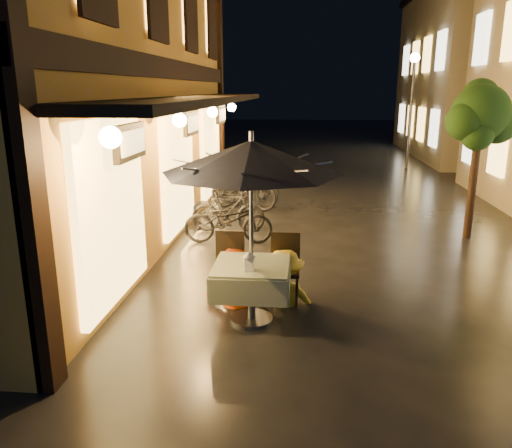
# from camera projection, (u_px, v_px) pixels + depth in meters

# --- Properties ---
(ground) EXTENTS (90.00, 90.00, 0.00)m
(ground) POSITION_uv_depth(u_px,v_px,m) (378.00, 338.00, 6.10)
(ground) COLOR black
(ground) RESTS_ON ground
(west_building) EXTENTS (5.90, 11.40, 7.40)m
(west_building) POSITION_uv_depth(u_px,v_px,m) (56.00, 47.00, 9.50)
(west_building) COLOR gold
(west_building) RESTS_ON ground
(east_building_far) EXTENTS (7.30, 10.30, 7.30)m
(east_building_far) POSITION_uv_depth(u_px,v_px,m) (500.00, 72.00, 21.75)
(east_building_far) COLOR tan
(east_building_far) RESTS_ON ground
(street_tree) EXTENTS (1.43, 1.20, 3.15)m
(street_tree) POSITION_uv_depth(u_px,v_px,m) (481.00, 117.00, 9.58)
(street_tree) COLOR black
(street_tree) RESTS_ON ground
(streetlamp_far) EXTENTS (0.36, 0.36, 4.23)m
(streetlamp_far) POSITION_uv_depth(u_px,v_px,m) (412.00, 90.00, 18.51)
(streetlamp_far) COLOR #59595E
(streetlamp_far) RESTS_ON ground
(cafe_table) EXTENTS (0.99, 0.99, 0.78)m
(cafe_table) POSITION_uv_depth(u_px,v_px,m) (252.00, 278.00, 6.42)
(cafe_table) COLOR #59595E
(cafe_table) RESTS_ON ground
(patio_umbrella) EXTENTS (2.23, 2.23, 2.46)m
(patio_umbrella) POSITION_uv_depth(u_px,v_px,m) (251.00, 157.00, 6.01)
(patio_umbrella) COLOR #59595E
(patio_umbrella) RESTS_ON ground
(cafe_chair_left) EXTENTS (0.42, 0.42, 0.97)m
(cafe_chair_left) POSITION_uv_depth(u_px,v_px,m) (229.00, 262.00, 7.17)
(cafe_chair_left) COLOR black
(cafe_chair_left) RESTS_ON ground
(cafe_chair_right) EXTENTS (0.42, 0.42, 0.97)m
(cafe_chair_right) POSITION_uv_depth(u_px,v_px,m) (285.00, 264.00, 7.10)
(cafe_chair_right) COLOR black
(cafe_chair_right) RESTS_ON ground
(table_lantern) EXTENTS (0.16, 0.16, 0.25)m
(table_lantern) POSITION_uv_depth(u_px,v_px,m) (249.00, 260.00, 6.10)
(table_lantern) COLOR white
(table_lantern) RESTS_ON cafe_table
(person_orange) EXTENTS (0.87, 0.74, 1.56)m
(person_orange) POSITION_uv_depth(u_px,v_px,m) (231.00, 250.00, 6.94)
(person_orange) COLOR #E34A06
(person_orange) RESTS_ON ground
(person_yellow) EXTENTS (1.09, 0.77, 1.53)m
(person_yellow) POSITION_uv_depth(u_px,v_px,m) (285.00, 252.00, 6.90)
(person_yellow) COLOR yellow
(person_yellow) RESTS_ON ground
(bicycle_0) EXTENTS (1.77, 0.70, 0.91)m
(bicycle_0) POSITION_uv_depth(u_px,v_px,m) (228.00, 221.00, 9.74)
(bicycle_0) COLOR black
(bicycle_0) RESTS_ON ground
(bicycle_1) EXTENTS (1.57, 0.49, 0.94)m
(bicycle_1) POSITION_uv_depth(u_px,v_px,m) (228.00, 210.00, 10.51)
(bicycle_1) COLOR black
(bicycle_1) RESTS_ON ground
(bicycle_2) EXTENTS (1.73, 0.90, 0.86)m
(bicycle_2) POSITION_uv_depth(u_px,v_px,m) (227.00, 208.00, 10.91)
(bicycle_2) COLOR black
(bicycle_2) RESTS_ON ground
(bicycle_3) EXTENTS (1.88, 1.08, 1.09)m
(bicycle_3) POSITION_uv_depth(u_px,v_px,m) (243.00, 188.00, 12.47)
(bicycle_3) COLOR black
(bicycle_3) RESTS_ON ground
(bicycle_4) EXTENTS (1.95, 1.31, 0.97)m
(bicycle_4) POSITION_uv_depth(u_px,v_px,m) (247.00, 186.00, 13.06)
(bicycle_4) COLOR black
(bicycle_4) RESTS_ON ground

